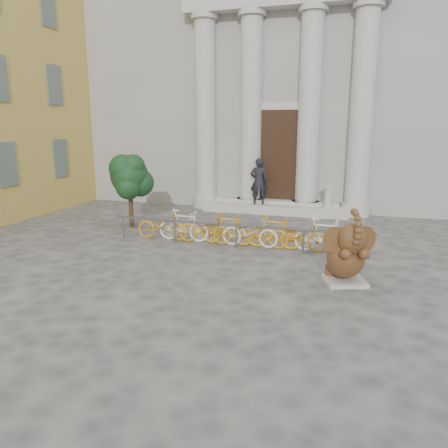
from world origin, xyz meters
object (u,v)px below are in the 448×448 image
(bike_rack, at_px, (238,230))
(tree, at_px, (130,177))
(elephant_statue, at_px, (347,256))
(pedestrian, at_px, (259,181))

(bike_rack, distance_m, tree, 4.61)
(elephant_statue, distance_m, bike_rack, 4.05)
(elephant_statue, relative_size, tree, 0.70)
(tree, height_order, pedestrian, tree)
(tree, bearing_deg, pedestrian, 47.22)
(elephant_statue, relative_size, pedestrian, 0.95)
(tree, bearing_deg, bike_rack, -15.27)
(bike_rack, relative_size, pedestrian, 4.16)
(elephant_statue, height_order, bike_rack, elephant_statue)
(elephant_statue, relative_size, bike_rack, 0.23)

